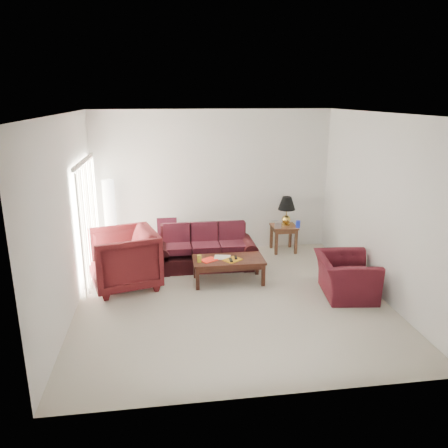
# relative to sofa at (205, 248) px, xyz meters

# --- Properties ---
(floor) EXTENTS (5.00, 5.00, 0.00)m
(floor) POSITION_rel_sofa_xyz_m (0.29, -1.46, -0.41)
(floor) COLOR #B8B19D
(floor) RESTS_ON ground
(blinds) EXTENTS (0.10, 2.00, 2.16)m
(blinds) POSITION_rel_sofa_xyz_m (-2.13, -0.16, 0.67)
(blinds) COLOR silver
(blinds) RESTS_ON ground
(sofa) EXTENTS (2.00, 0.89, 0.81)m
(sofa) POSITION_rel_sofa_xyz_m (0.00, 0.00, 0.00)
(sofa) COLOR black
(sofa) RESTS_ON ground
(throw_pillow) EXTENTS (0.41, 0.20, 0.42)m
(throw_pillow) POSITION_rel_sofa_xyz_m (-0.72, 0.60, 0.26)
(throw_pillow) COLOR black
(throw_pillow) RESTS_ON sofa
(end_table) EXTENTS (0.56, 0.56, 0.57)m
(end_table) POSITION_rel_sofa_xyz_m (1.77, 0.69, -0.12)
(end_table) COLOR brown
(end_table) RESTS_ON ground
(table_lamp) EXTENTS (0.43, 0.43, 0.62)m
(table_lamp) POSITION_rel_sofa_xyz_m (1.83, 0.75, 0.48)
(table_lamp) COLOR gold
(table_lamp) RESTS_ON end_table
(clock) EXTENTS (0.13, 0.05, 0.13)m
(clock) POSITION_rel_sofa_xyz_m (1.59, 0.52, 0.23)
(clock) COLOR #BBBABF
(clock) RESTS_ON end_table
(blue_canister) EXTENTS (0.10, 0.10, 0.15)m
(blue_canister) POSITION_rel_sofa_xyz_m (2.03, 0.52, 0.24)
(blue_canister) COLOR #1D2FBE
(blue_canister) RESTS_ON end_table
(picture_frame) EXTENTS (0.12, 0.15, 0.05)m
(picture_frame) POSITION_rel_sofa_xyz_m (1.61, 0.86, 0.24)
(picture_frame) COLOR #B7B7BB
(picture_frame) RESTS_ON end_table
(floor_lamp) EXTENTS (0.34, 0.34, 1.67)m
(floor_lamp) POSITION_rel_sofa_xyz_m (-1.85, 0.74, 0.43)
(floor_lamp) COLOR white
(floor_lamp) RESTS_ON ground
(armchair_left) EXTENTS (1.39, 1.37, 1.03)m
(armchair_left) POSITION_rel_sofa_xyz_m (-1.50, -0.71, 0.11)
(armchair_left) COLOR #440F12
(armchair_left) RESTS_ON ground
(armchair_right) EXTENTS (1.04, 1.15, 0.68)m
(armchair_right) POSITION_rel_sofa_xyz_m (2.22, -1.58, -0.07)
(armchair_right) COLOR #3E0E16
(armchair_right) RESTS_ON ground
(coffee_table) EXTENTS (1.35, 0.82, 0.44)m
(coffee_table) POSITION_rel_sofa_xyz_m (0.35, -0.77, -0.18)
(coffee_table) COLOR black
(coffee_table) RESTS_ON ground
(magazine_red) EXTENTS (0.35, 0.33, 0.02)m
(magazine_red) POSITION_rel_sofa_xyz_m (-0.02, -0.80, 0.05)
(magazine_red) COLOR red
(magazine_red) RESTS_ON coffee_table
(magazine_white) EXTENTS (0.33, 0.27, 0.02)m
(magazine_white) POSITION_rel_sofa_xyz_m (0.24, -0.71, 0.05)
(magazine_white) COLOR white
(magazine_white) RESTS_ON coffee_table
(magazine_orange) EXTENTS (0.37, 0.35, 0.02)m
(magazine_orange) POSITION_rel_sofa_xyz_m (0.41, -0.85, 0.05)
(magazine_orange) COLOR #C28C16
(magazine_orange) RESTS_ON coffee_table
(remote_a) EXTENTS (0.05, 0.18, 0.02)m
(remote_a) POSITION_rel_sofa_xyz_m (0.37, -0.91, 0.07)
(remote_a) COLOR black
(remote_a) RESTS_ON coffee_table
(remote_b) EXTENTS (0.06, 0.17, 0.02)m
(remote_b) POSITION_rel_sofa_xyz_m (0.47, -0.79, 0.07)
(remote_b) COLOR black
(remote_b) RESTS_ON coffee_table
(yellow_glass) EXTENTS (0.09, 0.09, 0.13)m
(yellow_glass) POSITION_rel_sofa_xyz_m (-0.19, -0.86, 0.10)
(yellow_glass) COLOR gold
(yellow_glass) RESTS_ON coffee_table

